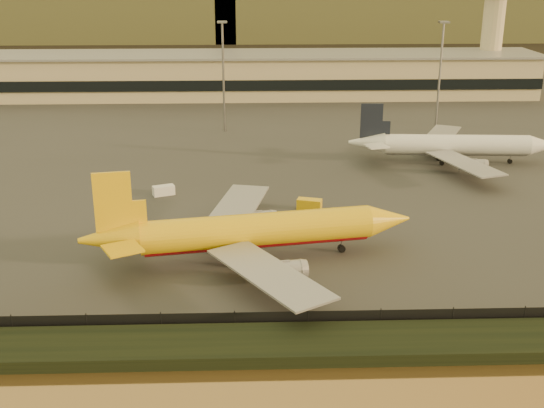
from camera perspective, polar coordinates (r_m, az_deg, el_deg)
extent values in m
plane|color=black|center=(87.62, 0.97, -6.29)|extent=(900.00, 900.00, 0.00)
cube|color=black|center=(72.38, 1.67, -11.68)|extent=(320.00, 7.00, 1.40)
cube|color=#2D2D2D|center=(177.89, -0.58, 7.24)|extent=(320.00, 220.00, 0.20)
cube|color=black|center=(75.52, 1.48, -9.71)|extent=(300.00, 0.05, 2.20)
cube|color=#C4B188|center=(206.25, -0.79, 10.69)|extent=(160.00, 22.00, 12.00)
cube|color=black|center=(195.36, -0.72, 9.89)|extent=(160.00, 0.60, 3.00)
cube|color=gray|center=(205.36, -0.80, 12.42)|extent=(164.00, 24.00, 0.60)
cylinder|color=#C4B188|center=(223.62, 17.88, 12.80)|extent=(6.40, 6.40, 30.00)
cylinder|color=slate|center=(160.85, -4.08, 10.43)|extent=(0.50, 0.50, 25.00)
cube|color=slate|center=(159.32, -4.20, 14.95)|extent=(2.20, 2.20, 0.40)
cylinder|color=slate|center=(164.80, 13.83, 10.15)|extent=(0.50, 0.50, 25.00)
cube|color=slate|center=(163.31, 14.20, 14.54)|extent=(2.20, 2.20, 0.40)
cylinder|color=#EDB60C|center=(91.18, -1.22, -2.16)|extent=(31.32, 9.63, 4.48)
cylinder|color=#A5090D|center=(91.47, -1.21, -2.62)|extent=(30.30, 8.51, 3.49)
cone|color=#EDB60C|center=(96.02, 9.72, -1.30)|extent=(6.70, 5.43, 4.48)
cone|color=#EDB60C|center=(89.87, -13.47, -2.83)|extent=(8.39, 5.72, 4.48)
cube|color=#EDB60C|center=(88.12, -13.17, 0.17)|extent=(4.73, 1.15, 7.84)
cube|color=#EDB60C|center=(93.86, -12.39, -1.54)|extent=(4.88, 4.83, 0.27)
cube|color=#EDB60C|center=(85.54, -12.39, -3.67)|extent=(5.79, 5.77, 0.27)
cube|color=gray|center=(102.33, -2.91, -0.17)|extent=(10.02, 20.22, 0.27)
cylinder|color=gray|center=(100.39, -1.42, -1.30)|extent=(5.51, 3.30, 2.46)
cube|color=gray|center=(80.60, -0.26, -5.81)|extent=(15.31, 19.66, 0.27)
cylinder|color=gray|center=(84.10, 0.79, -5.61)|extent=(5.51, 3.30, 2.46)
cylinder|color=black|center=(95.30, 5.83, -3.72)|extent=(1.10, 0.94, 0.99)
cylinder|color=slate|center=(95.10, 5.84, -3.43)|extent=(0.17, 0.17, 2.02)
cylinder|color=black|center=(90.35, -2.99, -4.99)|extent=(1.10, 0.94, 0.99)
cylinder|color=slate|center=(90.14, -2.99, -4.70)|extent=(0.17, 0.17, 2.02)
cylinder|color=black|center=(93.99, -3.37, -3.99)|extent=(1.10, 0.94, 0.99)
cylinder|color=slate|center=(93.79, -3.37, -3.70)|extent=(0.17, 0.17, 2.02)
cylinder|color=white|center=(140.69, 15.17, 4.82)|extent=(28.76, 5.95, 3.97)
cylinder|color=gray|center=(140.86, 15.15, 4.55)|extent=(27.91, 5.02, 3.09)
cone|color=white|center=(145.52, 21.74, 4.58)|extent=(5.81, 4.34, 3.97)
cone|color=white|center=(137.66, 7.90, 5.14)|extent=(7.40, 4.45, 3.97)
cube|color=black|center=(136.73, 8.32, 6.90)|extent=(4.37, 0.62, 6.94)
cube|color=white|center=(141.58, 8.40, 5.64)|extent=(5.09, 4.98, 0.24)
cube|color=white|center=(133.95, 8.75, 4.82)|extent=(4.76, 4.61, 0.24)
cube|color=gray|center=(151.01, 13.97, 5.65)|extent=(12.81, 18.47, 0.24)
cylinder|color=gray|center=(149.16, 14.88, 4.96)|extent=(4.90, 2.51, 2.18)
cube|color=gray|center=(130.46, 15.82, 3.31)|extent=(10.79, 18.69, 0.24)
cylinder|color=gray|center=(133.73, 16.35, 3.16)|extent=(4.90, 2.51, 2.18)
cylinder|color=black|center=(144.40, 19.28, 3.40)|extent=(0.92, 0.75, 0.87)
cylinder|color=slate|center=(144.28, 19.30, 3.57)|extent=(0.21, 0.21, 1.78)
cylinder|color=black|center=(139.22, 14.01, 3.35)|extent=(0.92, 0.75, 0.87)
cylinder|color=slate|center=(139.10, 14.03, 3.53)|extent=(0.21, 0.21, 1.78)
cylinder|color=black|center=(142.58, 13.73, 3.75)|extent=(0.92, 0.75, 0.87)
cylinder|color=slate|center=(142.46, 13.75, 3.93)|extent=(0.21, 0.21, 1.78)
cube|color=#EDB60C|center=(110.76, 3.14, -0.03)|extent=(4.26, 2.80, 1.77)
cube|color=white|center=(119.02, -9.06, 1.13)|extent=(4.02, 2.90, 1.65)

